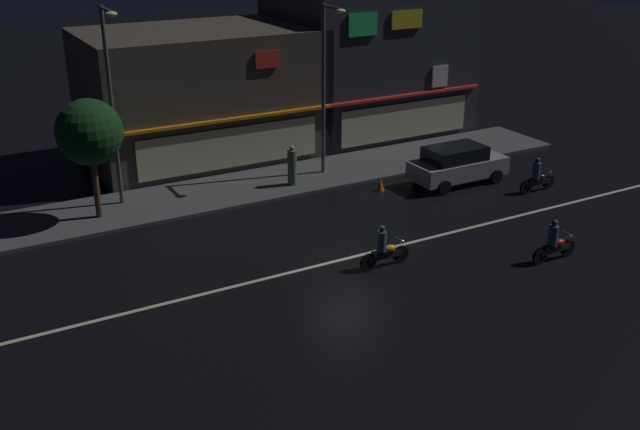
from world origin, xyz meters
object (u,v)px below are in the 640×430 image
object	(u,v)px
traffic_cone	(380,184)
streetlamp_east	(326,77)
pedestrian_on_sidewalk	(292,167)
motorcycle_opposite_lane	(384,249)
motorcycle_following	(537,177)
streetlamp_mid	(112,93)
motorcycle_lead	(554,243)
parked_car_near_kerb	(457,164)

from	to	relation	value
traffic_cone	streetlamp_east	bearing A→B (deg)	112.20
pedestrian_on_sidewalk	motorcycle_opposite_lane	world-z (taller)	pedestrian_on_sidewalk
motorcycle_following	streetlamp_mid	bearing A→B (deg)	160.61
streetlamp_mid	motorcycle_lead	distance (m)	17.00
motorcycle_following	motorcycle_opposite_lane	xyz separation A→B (m)	(-9.65, -2.81, 0.00)
pedestrian_on_sidewalk	motorcycle_following	world-z (taller)	pedestrian_on_sidewalk
motorcycle_lead	motorcycle_following	distance (m)	6.81
streetlamp_mid	parked_car_near_kerb	size ratio (longest dim) A/B	1.80
motorcycle_opposite_lane	pedestrian_on_sidewalk	bearing A→B (deg)	-92.07
streetlamp_mid	streetlamp_east	distance (m)	8.98
streetlamp_east	motorcycle_lead	bearing A→B (deg)	-77.82
motorcycle_opposite_lane	traffic_cone	distance (m)	7.33
motorcycle_following	parked_car_near_kerb	bearing A→B (deg)	135.57
streetlamp_east	traffic_cone	bearing A→B (deg)	-67.80
streetlamp_mid	motorcycle_following	size ratio (longest dim) A/B	4.07
streetlamp_east	pedestrian_on_sidewalk	distance (m)	4.09
parked_car_near_kerb	streetlamp_mid	bearing A→B (deg)	-17.34
streetlamp_east	parked_car_near_kerb	size ratio (longest dim) A/B	1.71
motorcycle_lead	motorcycle_following	world-z (taller)	same
traffic_cone	pedestrian_on_sidewalk	bearing A→B (deg)	144.96
streetlamp_mid	streetlamp_east	world-z (taller)	streetlamp_mid
motorcycle_lead	traffic_cone	size ratio (longest dim) A/B	3.45
pedestrian_on_sidewalk	motorcycle_lead	world-z (taller)	pedestrian_on_sidewalk
streetlamp_mid	pedestrian_on_sidewalk	bearing A→B (deg)	-9.96
streetlamp_east	parked_car_near_kerb	world-z (taller)	streetlamp_east
pedestrian_on_sidewalk	motorcycle_opposite_lane	bearing A→B (deg)	-48.68
motorcycle_opposite_lane	streetlamp_mid	bearing A→B (deg)	-53.46
parked_car_near_kerb	motorcycle_opposite_lane	size ratio (longest dim) A/B	2.26
motorcycle_opposite_lane	traffic_cone	bearing A→B (deg)	-118.83
pedestrian_on_sidewalk	traffic_cone	size ratio (longest dim) A/B	3.15
streetlamp_mid	parked_car_near_kerb	xyz separation A→B (m)	(13.50, -4.22, -3.79)
parked_car_near_kerb	traffic_cone	distance (m)	3.58
streetlamp_mid	pedestrian_on_sidewalk	world-z (taller)	streetlamp_mid
pedestrian_on_sidewalk	streetlamp_mid	bearing A→B (deg)	-142.64
streetlamp_east	motorcycle_opposite_lane	bearing A→B (deg)	-107.70
parked_car_near_kerb	motorcycle_lead	size ratio (longest dim) A/B	2.26
pedestrian_on_sidewalk	parked_car_near_kerb	size ratio (longest dim) A/B	0.40
parked_car_near_kerb	motorcycle_lead	distance (m)	8.03
streetlamp_mid	pedestrian_on_sidewalk	distance (m)	8.01
motorcycle_lead	traffic_cone	world-z (taller)	motorcycle_lead
motorcycle_lead	traffic_cone	distance (m)	8.68
parked_car_near_kerb	motorcycle_following	world-z (taller)	parked_car_near_kerb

